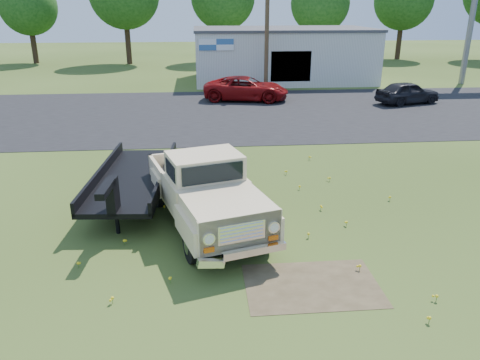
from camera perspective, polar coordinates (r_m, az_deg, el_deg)
name	(u,v)px	position (r m, az deg, el deg)	size (l,w,h in m)	color
ground	(235,228)	(13.25, -0.63, -5.91)	(140.00, 140.00, 0.00)	#314616
asphalt_lot	(214,113)	(27.48, -3.13, 8.18)	(90.00, 14.00, 0.02)	black
dirt_patch_a	(312,285)	(10.89, 8.75, -12.58)	(3.00, 2.00, 0.01)	#4A3D27
dirt_patch_b	(170,186)	(16.46, -8.56, -0.69)	(2.20, 1.60, 0.01)	#4A3D27
commercial_building	(282,54)	(39.60, 5.12, 15.04)	(14.20, 8.20, 4.15)	#B9B9B5
utility_pole_mid	(267,24)	(34.20, 3.31, 18.41)	(1.60, 0.30, 9.00)	#43321F
treeline_b	(28,7)	(55.51, -24.42, 18.68)	(5.76, 5.76, 8.57)	#332217
treeline_e	(320,3)	(52.43, 9.75, 20.45)	(6.08, 6.08, 9.04)	#332217
treeline_f	(404,0)	(58.03, 19.33, 19.96)	(6.40, 6.40, 9.52)	#332217
vintage_pickup_truck	(205,190)	(13.04, -4.25, -1.26)	(2.30, 5.91, 2.15)	beige
flatbed_trailer	(133,174)	(15.22, -12.91, 0.67)	(2.10, 6.29, 1.72)	black
red_pickup	(246,89)	(31.00, 0.76, 11.06)	(2.52, 5.46, 1.52)	maroon
dark_sedan	(408,93)	(31.71, 19.75, 9.98)	(1.65, 4.09, 1.39)	black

